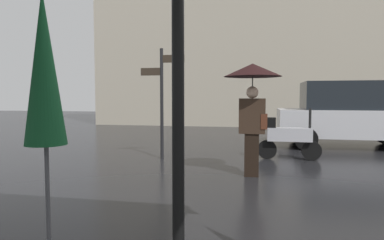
# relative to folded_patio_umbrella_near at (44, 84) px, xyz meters

# --- Properties ---
(folded_patio_umbrella_near) EXTENTS (0.46, 0.46, 2.37)m
(folded_patio_umbrella_near) POSITION_rel_folded_patio_umbrella_near_xyz_m (0.00, 0.00, 0.00)
(folded_patio_umbrella_near) COLOR black
(folded_patio_umbrella_near) RESTS_ON ground
(pedestrian_with_umbrella) EXTENTS (1.08, 1.08, 2.13)m
(pedestrian_with_umbrella) POSITION_rel_folded_patio_umbrella_near_xyz_m (1.58, 3.98, 0.07)
(pedestrian_with_umbrella) COLOR black
(pedestrian_with_umbrella) RESTS_ON ground
(parked_scooter) EXTENTS (1.49, 0.32, 1.23)m
(parked_scooter) POSITION_rel_folded_patio_umbrella_near_xyz_m (2.37, 5.89, -1.05)
(parked_scooter) COLOR black
(parked_scooter) RESTS_ON ground
(parked_car_left) EXTENTS (4.13, 2.00, 1.96)m
(parked_car_left) POSITION_rel_folded_patio_umbrella_near_xyz_m (4.29, 8.40, -0.62)
(parked_car_left) COLOR silver
(parked_car_left) RESTS_ON ground
(street_signpost) EXTENTS (1.08, 0.08, 2.66)m
(street_signpost) POSITION_rel_folded_patio_umbrella_near_xyz_m (-0.60, 5.42, 0.02)
(street_signpost) COLOR black
(street_signpost) RESTS_ON ground
(building_block) EXTENTS (16.32, 3.14, 12.44)m
(building_block) POSITION_rel_folded_patio_umbrella_near_xyz_m (1.11, 16.13, 4.61)
(building_block) COLOR #B2A893
(building_block) RESTS_ON ground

